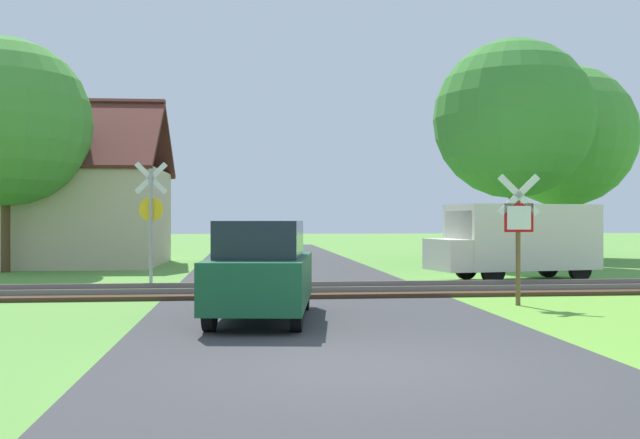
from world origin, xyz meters
TOP-DOWN VIEW (x-y plane):
  - ground_plane at (0.00, 0.00)m, footprint 160.00×160.00m
  - road_asphalt at (0.00, 2.00)m, footprint 6.57×80.00m
  - rail_track at (0.00, 8.71)m, footprint 60.00×2.60m
  - stop_sign_near at (4.26, 5.77)m, footprint 0.87×0.19m
  - crossing_sign_far at (-3.95, 10.97)m, footprint 0.88×0.15m
  - house at (-8.33, 20.19)m, footprint 7.70×6.78m
  - tree_right at (8.82, 17.84)m, footprint 6.10×6.10m
  - tree_far at (13.29, 23.04)m, footprint 6.54×6.54m
  - tree_left at (-9.54, 16.63)m, footprint 5.74×5.74m
  - mail_truck at (6.54, 11.67)m, footprint 5.16×2.74m
  - parked_car at (-1.13, 4.20)m, footprint 2.14×4.18m

SIDE VIEW (x-z plane):
  - ground_plane at x=0.00m, z-range 0.00..0.00m
  - road_asphalt at x=0.00m, z-range 0.00..0.01m
  - rail_track at x=0.00m, z-range -0.05..0.17m
  - parked_car at x=-1.13m, z-range 0.00..1.78m
  - mail_truck at x=6.54m, z-range 0.12..2.36m
  - stop_sign_near at x=4.26m, z-range 0.24..2.99m
  - crossing_sign_far at x=-3.95m, z-range 0.29..3.65m
  - house at x=-8.33m, z-range -1.20..5.36m
  - tree_left at x=-9.54m, z-range 1.12..9.11m
  - tree_far at x=13.29m, z-range 1.19..10.12m
  - tree_right at x=8.82m, z-range 1.30..10.01m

